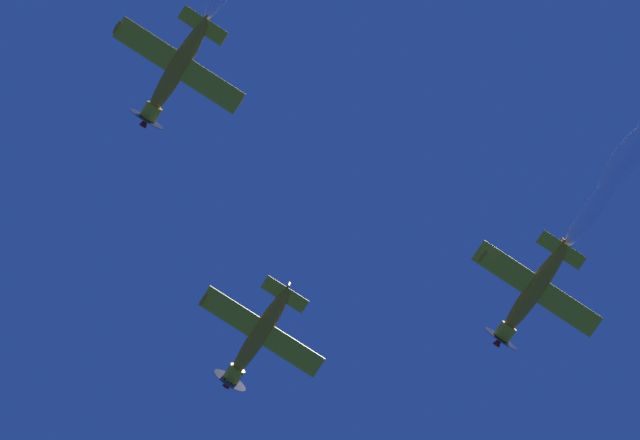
{
  "coord_description": "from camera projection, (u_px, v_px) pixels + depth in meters",
  "views": [
    {
      "loc": [
        10.63,
        -18.45,
        1.75
      ],
      "look_at": [
        7.19,
        -3.6,
        67.95
      ],
      "focal_mm": 55.02,
      "sensor_mm": 36.0,
      "label": 1
    }
  ],
  "objects": [
    {
      "name": "airplane_lead",
      "position": [
        258.0,
        337.0,
        69.46
      ],
      "size": [
        8.0,
        8.11,
        3.25
      ],
      "color": "orange"
    },
    {
      "name": "airplane_right_wingman",
      "position": [
        532.0,
        294.0,
        67.43
      ],
      "size": [
        8.07,
        8.11,
        3.13
      ],
      "color": "orange"
    },
    {
      "name": "airplane_left_wingman",
      "position": [
        175.0,
        72.0,
        66.28
      ],
      "size": [
        8.03,
        8.09,
        3.05
      ],
      "color": "orange"
    }
  ]
}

